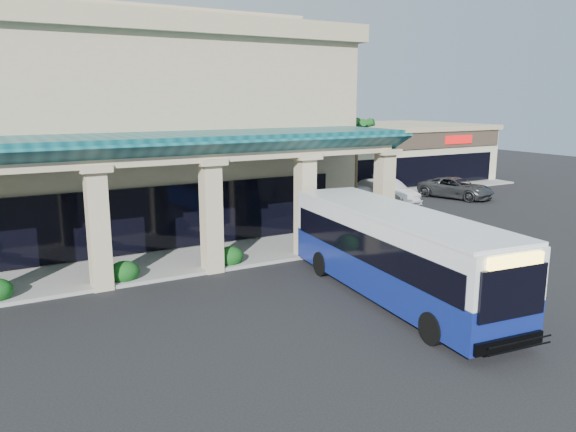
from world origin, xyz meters
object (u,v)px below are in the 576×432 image
transit_bus (395,255)px  car_white (386,192)px  car_silver (362,195)px  pedestrian (504,253)px  car_gray (456,188)px

transit_bus → car_white: transit_bus is taller
car_silver → car_white: size_ratio=0.79×
pedestrian → transit_bus: bearing=100.4°
transit_bus → car_silver: size_ratio=2.78×
car_silver → car_white: bearing=-38.5°
pedestrian → car_white: 15.86m
transit_bus → car_gray: (17.69, 14.21, -0.87)m
car_gray → transit_bus: bearing=-159.9°
transit_bus → car_white: bearing=57.5°
pedestrian → car_silver: 15.77m
car_white → transit_bus: bearing=-129.2°
transit_bus → car_gray: size_ratio=2.15×
pedestrian → car_silver: (4.16, 15.21, -0.20)m
car_white → car_gray: car_white is taller
transit_bus → pedestrian: 5.75m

